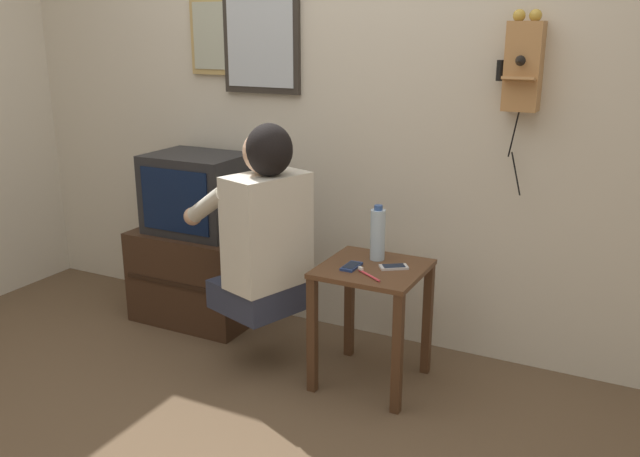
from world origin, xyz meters
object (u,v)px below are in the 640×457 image
water_bottle (378,234)px  person (263,226)px  television (197,193)px  wall_phone_antique (523,65)px  wall_mirror (261,28)px  cell_phone_held (351,266)px  framed_picture (215,36)px  toothbrush (367,274)px  cell_phone_spare (394,267)px

water_bottle → person: bearing=-157.2°
television → wall_phone_antique: wall_phone_antique is taller
person → wall_phone_antique: 1.35m
television → wall_mirror: 0.94m
wall_mirror → cell_phone_held: (0.77, -0.53, -1.02)m
cell_phone_held → framed_picture: bearing=153.4°
wall_phone_antique → framed_picture: 1.65m
person → cell_phone_held: size_ratio=7.23×
water_bottle → toothbrush: bearing=-78.4°
television → toothbrush: bearing=-17.2°
television → water_bottle: (1.12, -0.14, -0.04)m
television → cell_phone_spare: 1.26m
framed_picture → cell_phone_spare: (1.23, -0.45, -0.98)m
framed_picture → wall_mirror: (0.29, -0.00, 0.04)m
person → television: person is taller
television → cell_phone_held: size_ratio=4.16×
wall_mirror → toothbrush: wall_mirror is taller
wall_mirror → person: bearing=-59.0°
framed_picture → water_bottle: bearing=-18.4°
wall_mirror → toothbrush: bearing=-33.9°
wall_mirror → cell_phone_held: 1.38m
television → framed_picture: framed_picture is taller
wall_phone_antique → television: bearing=-173.6°
wall_mirror → cell_phone_spare: bearing=-25.5°
water_bottle → wall_mirror: bearing=156.0°
water_bottle → toothbrush: 0.25m
cell_phone_spare → cell_phone_held: bearing=-100.1°
wall_phone_antique → wall_mirror: bearing=178.3°
cell_phone_held → water_bottle: 0.20m
water_bottle → cell_phone_spare: bearing=-35.0°
person → television: bearing=80.0°
person → toothbrush: bearing=-72.8°
person → water_bottle: person is taller
wall_mirror → cell_phone_held: size_ratio=5.39×
wall_mirror → cell_phone_spare: (0.94, -0.45, -1.02)m
television → cell_phone_spare: bearing=-10.2°
person → wall_mirror: (-0.34, 0.57, 0.88)m
cell_phone_spare → water_bottle: bearing=-159.8°
person → wall_mirror: bearing=49.6°
cell_phone_spare → framed_picture: bearing=-144.9°
television → framed_picture: size_ratio=1.26×
person → framed_picture: (-0.63, 0.58, 0.83)m
cell_phone_held → water_bottle: water_bottle is taller
wall_mirror → framed_picture: bearing=179.4°
wall_phone_antique → cell_phone_spare: 1.04m
cell_phone_held → toothbrush: (0.10, -0.06, 0.00)m
toothbrush → framed_picture: bearing=96.5°
person → wall_phone_antique: wall_phone_antique is taller
cell_phone_held → toothbrush: bearing=-30.4°
television → water_bottle: television is taller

